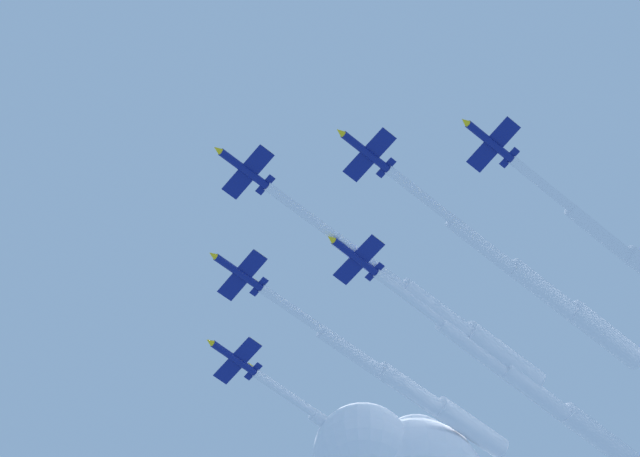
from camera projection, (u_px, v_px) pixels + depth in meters
jet_lead at (442, 313)px, 231.17m from camera, size 65.15×16.68×4.37m
jet_port_inner at (548, 293)px, 229.45m from camera, size 62.77×16.19×4.29m
jet_starboard_inner at (414, 392)px, 238.40m from camera, size 59.57×16.36×4.37m
jet_port_mid at (541, 396)px, 239.54m from camera, size 66.78×16.21×4.25m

